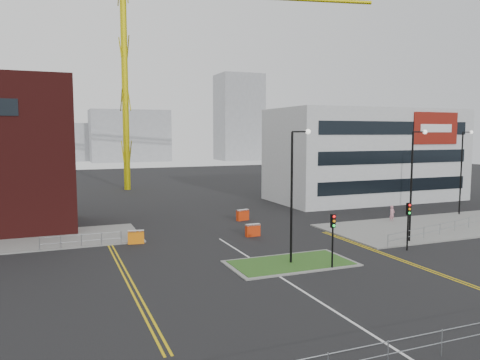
{
  "coord_description": "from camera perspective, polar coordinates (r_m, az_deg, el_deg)",
  "views": [
    {
      "loc": [
        -12.88,
        -19.64,
        8.92
      ],
      "look_at": [
        1.62,
        16.36,
        5.0
      ],
      "focal_mm": 35.0,
      "sensor_mm": 36.0,
      "label": 1
    }
  ],
  "objects": [
    {
      "name": "skyline_d",
      "position": [
        159.74,
        -20.24,
        4.36
      ],
      "size": [
        30.0,
        12.0,
        12.0
      ],
      "primitive_type": "cube",
      "color": "gray",
      "rests_on": "ground"
    },
    {
      "name": "tower_crane",
      "position": [
        76.84,
        -9.32,
        17.49
      ],
      "size": [
        51.94,
        12.57,
        35.55
      ],
      "color": "#C5B70B",
      "rests_on": "ground"
    },
    {
      "name": "yellow_right_b",
      "position": [
        35.38,
        19.15,
        -9.15
      ],
      "size": [
        0.12,
        20.0,
        0.01
      ],
      "primitive_type": "cube",
      "color": "gold",
      "rests_on": "ground"
    },
    {
      "name": "grass_island",
      "position": [
        32.62,
        6.21,
        -10.03
      ],
      "size": [
        8.0,
        4.0,
        0.12
      ],
      "primitive_type": "cube",
      "color": "#274E1A",
      "rests_on": "ground"
    },
    {
      "name": "skyline_b",
      "position": [
        151.39,
        -13.3,
        5.26
      ],
      "size": [
        24.0,
        12.0,
        16.0
      ],
      "primitive_type": "cube",
      "color": "gray",
      "rests_on": "ground"
    },
    {
      "name": "barrier_right",
      "position": [
        47.89,
        0.33,
        -4.23
      ],
      "size": [
        1.39,
        0.75,
        1.12
      ],
      "color": "red",
      "rests_on": "ground"
    },
    {
      "name": "island_kerb",
      "position": [
        32.63,
        6.21,
        -10.06
      ],
      "size": [
        8.6,
        4.6,
        0.08
      ],
      "primitive_type": "cube",
      "color": "slate",
      "rests_on": "ground"
    },
    {
      "name": "ground",
      "position": [
        25.13,
        10.96,
        -15.13
      ],
      "size": [
        200.0,
        200.0,
        0.0
      ],
      "primitive_type": "plane",
      "color": "black",
      "rests_on": "ground"
    },
    {
      "name": "pavement_right",
      "position": [
        49.27,
        23.78,
        -5.09
      ],
      "size": [
        24.0,
        10.0,
        0.12
      ],
      "primitive_type": "cube",
      "color": "slate",
      "rests_on": "ground"
    },
    {
      "name": "yellow_left_b",
      "position": [
        31.24,
        -13.57,
        -10.98
      ],
      "size": [
        0.12,
        24.0,
        0.01
      ],
      "primitive_type": "cube",
      "color": "gold",
      "rests_on": "ground"
    },
    {
      "name": "railing_front",
      "position": [
        20.45,
        20.63,
        -18.06
      ],
      "size": [
        24.05,
        0.05,
        1.1
      ],
      "color": "gray",
      "rests_on": "ground"
    },
    {
      "name": "streetlamp_right_near",
      "position": [
        40.32,
        20.42,
        0.41
      ],
      "size": [
        1.46,
        0.36,
        9.18
      ],
      "color": "black",
      "rests_on": "ground"
    },
    {
      "name": "railing_right",
      "position": [
        46.37,
        24.73,
        -4.88
      ],
      "size": [
        19.05,
        5.05,
        1.1
      ],
      "color": "gray",
      "rests_on": "ground"
    },
    {
      "name": "traffic_light_right",
      "position": [
        37.72,
        19.83,
        -4.28
      ],
      "size": [
        0.28,
        0.33,
        3.65
      ],
      "color": "black",
      "rests_on": "ground"
    },
    {
      "name": "streetlamp_right_far",
      "position": [
        55.84,
        25.53,
        1.6
      ],
      "size": [
        1.46,
        0.36,
        9.18
      ],
      "color": "black",
      "rests_on": "ground"
    },
    {
      "name": "centre_line",
      "position": [
        26.72,
        8.56,
        -13.79
      ],
      "size": [
        0.15,
        30.0,
        0.01
      ],
      "primitive_type": "cube",
      "color": "silver",
      "rests_on": "ground"
    },
    {
      "name": "yellow_left_a",
      "position": [
        31.2,
        -14.13,
        -11.02
      ],
      "size": [
        0.12,
        24.0,
        0.01
      ],
      "primitive_type": "cube",
      "color": "gold",
      "rests_on": "ground"
    },
    {
      "name": "pedestrian",
      "position": [
        49.29,
        18.05,
        -3.95
      ],
      "size": [
        0.69,
        0.52,
        1.7
      ],
      "primitive_type": "imported",
      "rotation": [
        0.0,
        0.0,
        0.19
      ],
      "color": "#C8818F",
      "rests_on": "ground"
    },
    {
      "name": "streetlamp_island",
      "position": [
        31.69,
        6.67,
        -0.63
      ],
      "size": [
        1.46,
        0.36,
        9.18
      ],
      "color": "black",
      "rests_on": "ground"
    },
    {
      "name": "yellow_right_a",
      "position": [
        35.19,
        18.78,
        -9.22
      ],
      "size": [
        0.12,
        20.0,
        0.01
      ],
      "primitive_type": "cube",
      "color": "gold",
      "rests_on": "ground"
    },
    {
      "name": "barrier_mid",
      "position": [
        40.64,
        1.57,
        -6.07
      ],
      "size": [
        1.3,
        0.5,
        1.08
      ],
      "color": "red",
      "rests_on": "ground"
    },
    {
      "name": "traffic_light_island",
      "position": [
        31.34,
        11.26,
        -6.04
      ],
      "size": [
        0.28,
        0.33,
        3.65
      ],
      "color": "black",
      "rests_on": "ground"
    },
    {
      "name": "skyline_c",
      "position": [
        155.88,
        -0.13,
        7.63
      ],
      "size": [
        14.0,
        12.0,
        28.0
      ],
      "primitive_type": "cube",
      "color": "gray",
      "rests_on": "ground"
    },
    {
      "name": "railing_left",
      "position": [
        38.57,
        -18.76,
        -6.78
      ],
      "size": [
        6.05,
        0.05,
        1.1
      ],
      "color": "gray",
      "rests_on": "ground"
    },
    {
      "name": "office_block",
      "position": [
        64.69,
        15.06,
        2.98
      ],
      "size": [
        25.0,
        12.2,
        12.0
      ],
      "color": "#B6B9BB",
      "rests_on": "ground"
    },
    {
      "name": "barrier_left",
      "position": [
        38.93,
        -12.57,
        -6.73
      ],
      "size": [
        1.34,
        0.63,
        1.08
      ],
      "color": "orange",
      "rests_on": "ground"
    }
  ]
}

